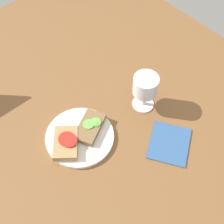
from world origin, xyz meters
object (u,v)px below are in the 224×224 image
Objects in this scene: sandwich_with_cucumber at (90,127)px; sandwich_with_tomato at (66,143)px; napkin at (169,143)px; wine_glass at (145,86)px; plate at (79,138)px.

sandwich_with_tomato reaches higher than sandwich_with_cucumber.
sandwich_with_cucumber reaches higher than napkin.
napkin is (15.18, -19.57, -2.07)cm from sandwich_with_cucumber.
sandwich_with_cucumber is at bearing 169.65° from wine_glass.
napkin is at bearing -52.21° from sandwich_with_cucumber.
wine_glass is at bearing -7.83° from sandwich_with_tomato.
plate is 25.99cm from wine_glass.
wine_glass is 0.97× the size of napkin.
sandwich_with_tomato is (-4.34, 0.15, 1.84)cm from plate.
plate is at bearing 171.12° from wine_glass.
sandwich_with_cucumber is at bearing -2.34° from plate.
napkin is at bearing -45.09° from plate.
sandwich_with_cucumber is 8.87cm from sandwich_with_tomato.
sandwich_with_tomato is at bearing 172.17° from wine_glass.
sandwich_with_cucumber is 21.20cm from wine_glass.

